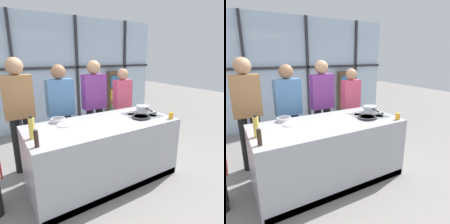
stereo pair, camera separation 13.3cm
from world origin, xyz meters
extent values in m
plane|color=gray|center=(0.00, 0.00, 0.00)|extent=(18.00, 18.00, 0.00)
cube|color=silver|center=(0.00, 2.74, 1.40)|extent=(6.40, 0.04, 2.80)
cube|color=#2D2D33|center=(0.00, 2.69, 1.54)|extent=(6.40, 0.06, 0.06)
cube|color=#2D2D33|center=(-0.77, 2.69, 1.40)|extent=(0.06, 0.06, 2.80)
cube|color=#2D2D33|center=(0.77, 2.69, 1.40)|extent=(0.06, 0.06, 2.80)
cube|color=#2D2D33|center=(2.30, 2.69, 1.40)|extent=(0.06, 0.06, 2.80)
cube|color=brown|center=(1.87, 2.56, 0.70)|extent=(0.45, 0.16, 1.40)
cube|color=#3D8447|center=(1.87, 2.46, 0.31)|extent=(0.38, 0.03, 0.31)
cube|color=gold|center=(1.87, 2.46, 0.73)|extent=(0.38, 0.03, 0.31)
cube|color=teal|center=(1.87, 2.46, 1.12)|extent=(0.38, 0.03, 0.31)
cube|color=#A8AAB2|center=(0.00, 0.00, 0.45)|extent=(2.14, 0.98, 0.91)
cube|color=black|center=(0.73, 0.00, 0.90)|extent=(0.52, 0.52, 0.01)
cube|color=black|center=(0.00, -0.48, 0.05)|extent=(2.09, 0.03, 0.10)
cylinder|color=#38383D|center=(0.60, -0.12, 0.90)|extent=(0.13, 0.13, 0.01)
cylinder|color=#38383D|center=(0.85, -0.12, 0.90)|extent=(0.13, 0.13, 0.01)
cylinder|color=#38383D|center=(0.60, 0.12, 0.90)|extent=(0.13, 0.13, 0.01)
cylinder|color=#38383D|center=(0.85, 0.12, 0.90)|extent=(0.13, 0.13, 0.01)
cylinder|color=black|center=(-0.87, 0.88, 0.45)|extent=(0.13, 0.13, 0.91)
cylinder|color=black|center=(-1.06, 0.88, 0.45)|extent=(0.13, 0.13, 0.91)
cube|color=#A37547|center=(-0.96, 0.88, 1.23)|extent=(0.42, 0.19, 0.65)
sphere|color=tan|center=(-0.96, 0.88, 1.69)|extent=(0.25, 0.25, 0.25)
cylinder|color=#232838|center=(-0.22, 0.88, 0.42)|extent=(0.14, 0.14, 0.85)
cylinder|color=#232838|center=(-0.42, 0.88, 0.42)|extent=(0.14, 0.14, 0.85)
cube|color=#4C7AAD|center=(-0.32, 0.88, 1.15)|extent=(0.44, 0.20, 0.61)
sphere|color=#8C6647|center=(-0.32, 0.88, 1.58)|extent=(0.24, 0.24, 0.24)
cylinder|color=black|center=(0.42, 0.88, 0.44)|extent=(0.14, 0.14, 0.88)
cylinder|color=black|center=(0.22, 0.88, 0.44)|extent=(0.14, 0.14, 0.88)
cube|color=#7A3384|center=(0.32, 0.88, 1.19)|extent=(0.43, 0.19, 0.63)
sphere|color=tan|center=(0.32, 0.88, 1.63)|extent=(0.25, 0.25, 0.25)
cylinder|color=black|center=(1.05, 0.88, 0.40)|extent=(0.12, 0.12, 0.80)
cylinder|color=black|center=(0.88, 0.88, 0.40)|extent=(0.12, 0.12, 0.80)
cube|color=#DB4C6B|center=(0.96, 0.88, 1.08)|extent=(0.37, 0.17, 0.57)
sphere|color=tan|center=(0.96, 0.88, 1.48)|extent=(0.22, 0.22, 0.22)
cylinder|color=#232326|center=(0.60, -0.12, 0.92)|extent=(0.29, 0.29, 0.03)
cylinder|color=#B26B2D|center=(0.60, -0.12, 0.93)|extent=(0.22, 0.22, 0.01)
cylinder|color=#232326|center=(0.86, -0.09, 0.93)|extent=(0.23, 0.05, 0.02)
cylinder|color=silver|center=(0.85, 0.12, 0.96)|extent=(0.22, 0.22, 0.11)
cylinder|color=silver|center=(0.85, 0.12, 1.01)|extent=(0.23, 0.23, 0.01)
cylinder|color=black|center=(0.81, -0.08, 1.00)|extent=(0.06, 0.20, 0.02)
cylinder|color=white|center=(-0.50, 0.17, 0.91)|extent=(0.23, 0.23, 0.01)
cylinder|color=silver|center=(-0.53, 0.37, 0.93)|extent=(0.20, 0.20, 0.06)
cylinder|color=#4C4C51|center=(-0.53, 0.37, 0.96)|extent=(0.17, 0.17, 0.01)
cylinder|color=#E0CC4C|center=(-0.97, -0.06, 1.03)|extent=(0.07, 0.07, 0.25)
cylinder|color=black|center=(-0.97, -0.06, 1.16)|extent=(0.04, 0.04, 0.02)
cylinder|color=#332319|center=(-0.98, -0.32, 1.00)|extent=(0.05, 0.05, 0.18)
sphere|color=#B2B2B7|center=(-0.98, -0.32, 1.10)|extent=(0.03, 0.03, 0.03)
cylinder|color=orange|center=(0.97, -0.39, 0.95)|extent=(0.07, 0.07, 0.09)
camera|label=1|loc=(-1.34, -2.36, 1.83)|focal=32.00mm
camera|label=2|loc=(-1.22, -2.43, 1.83)|focal=32.00mm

